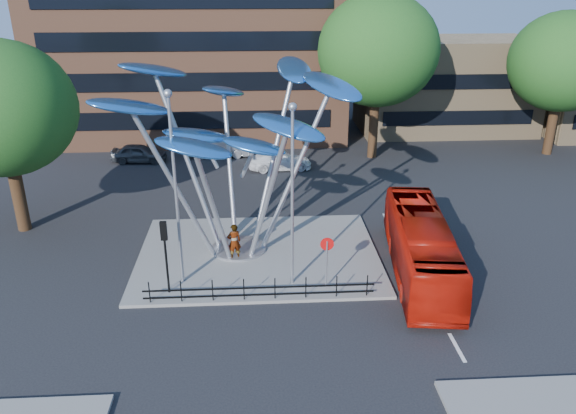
{
  "coord_description": "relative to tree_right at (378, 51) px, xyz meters",
  "views": [
    {
      "loc": [
        -1.04,
        -19.29,
        13.26
      ],
      "look_at": [
        0.38,
        4.0,
        3.48
      ],
      "focal_mm": 35.0,
      "sensor_mm": 36.0,
      "label": 1
    }
  ],
  "objects": [
    {
      "name": "tree_right",
      "position": [
        0.0,
        0.0,
        0.0
      ],
      "size": [
        8.8,
        8.8,
        12.11
      ],
      "color": "black",
      "rests_on": "ground"
    },
    {
      "name": "leaf_sculpture",
      "position": [
        -10.07,
        -15.32,
        -1.16
      ],
      "size": [
        12.72,
        9.54,
        9.51
      ],
      "color": "#9EA0A5",
      "rests_on": "traffic_island"
    },
    {
      "name": "tree_far",
      "position": [
        14.0,
        0.0,
        -0.93
      ],
      "size": [
        8.0,
        8.0,
        10.81
      ],
      "color": "black",
      "rests_on": "ground"
    },
    {
      "name": "street_lamp_right",
      "position": [
        -7.5,
        -19.0,
        -2.94
      ],
      "size": [
        0.36,
        0.36,
        8.3
      ],
      "color": "#9EA0A5",
      "rests_on": "traffic_island"
    },
    {
      "name": "tree_left",
      "position": [
        -22.0,
        -12.0,
        -1.24
      ],
      "size": [
        7.6,
        7.6,
        10.32
      ],
      "color": "black",
      "rests_on": "ground"
    },
    {
      "name": "pedestrian_railing_front",
      "position": [
        -9.0,
        -20.3,
        -7.48
      ],
      "size": [
        10.0,
        0.06,
        1.0
      ],
      "color": "black",
      "rests_on": "traffic_island"
    },
    {
      "name": "no_entry_sign_island",
      "position": [
        -6.0,
        -19.48,
        -6.22
      ],
      "size": [
        0.6,
        0.1,
        2.45
      ],
      "color": "#9EA0A5",
      "rests_on": "traffic_island"
    },
    {
      "name": "street_lamp_left",
      "position": [
        -12.5,
        -18.5,
        -2.68
      ],
      "size": [
        0.36,
        0.36,
        8.8
      ],
      "color": "#9EA0A5",
      "rests_on": "traffic_island"
    },
    {
      "name": "parked_car_right",
      "position": [
        -7.28,
        -2.54,
        -7.37
      ],
      "size": [
        4.72,
        2.28,
        1.33
      ],
      "primitive_type": "imported",
      "rotation": [
        0.0,
        0.0,
        1.67
      ],
      "color": "white",
      "rests_on": "ground"
    },
    {
      "name": "ground",
      "position": [
        -8.0,
        -22.0,
        -8.04
      ],
      "size": [
        120.0,
        120.0,
        0.0
      ],
      "primitive_type": "plane",
      "color": "black",
      "rests_on": "ground"
    },
    {
      "name": "parked_car_mid",
      "position": [
        -11.78,
        0.83,
        -7.26
      ],
      "size": [
        4.7,
        1.64,
        1.55
      ],
      "primitive_type": "imported",
      "rotation": [
        0.0,
        0.0,
        1.57
      ],
      "color": "#A4A7AC",
      "rests_on": "ground"
    },
    {
      "name": "parked_car_left",
      "position": [
        -17.79,
        -0.22,
        -7.34
      ],
      "size": [
        4.19,
        1.94,
        1.39
      ],
      "primitive_type": "imported",
      "rotation": [
        0.0,
        0.0,
        1.5
      ],
      "color": "#404347",
      "rests_on": "ground"
    },
    {
      "name": "low_building_near",
      "position": [
        8.0,
        8.0,
        -4.04
      ],
      "size": [
        15.0,
        8.0,
        8.0
      ],
      "primitive_type": "cube",
      "color": "tan",
      "rests_on": "ground"
    },
    {
      "name": "red_bus",
      "position": [
        -1.4,
        -18.2,
        -6.63
      ],
      "size": [
        3.6,
        10.31,
        2.81
      ],
      "primitive_type": "imported",
      "rotation": [
        0.0,
        0.0,
        -0.12
      ],
      "color": "#B91508",
      "rests_on": "ground"
    },
    {
      "name": "traffic_light_island",
      "position": [
        -13.0,
        -19.5,
        -5.42
      ],
      "size": [
        0.28,
        0.18,
        3.42
      ],
      "color": "black",
      "rests_on": "traffic_island"
    },
    {
      "name": "traffic_island",
      "position": [
        -9.0,
        -16.0,
        -7.96
      ],
      "size": [
        12.0,
        9.0,
        0.15
      ],
      "primitive_type": "cube",
      "color": "slate",
      "rests_on": "ground"
    },
    {
      "name": "pedestrian",
      "position": [
        -10.18,
        -16.54,
        -6.95
      ],
      "size": [
        0.79,
        0.64,
        1.87
      ],
      "primitive_type": "imported",
      "rotation": [
        0.0,
        0.0,
        3.46
      ],
      "color": "gray",
      "rests_on": "traffic_island"
    }
  ]
}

